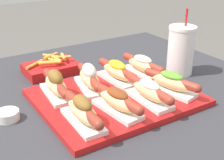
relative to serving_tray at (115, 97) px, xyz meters
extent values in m
cube|color=red|center=(0.00, 0.00, 0.00)|extent=(0.46, 0.38, 0.02)
cube|color=white|center=(-0.16, -0.09, 0.02)|extent=(0.07, 0.16, 0.01)
ellipsoid|color=#E5C184|center=(-0.16, -0.09, 0.04)|extent=(0.05, 0.14, 0.04)
cylinder|color=maroon|center=(-0.16, -0.09, 0.05)|extent=(0.03, 0.18, 0.03)
sphere|color=maroon|center=(-0.16, -0.18, 0.05)|extent=(0.03, 0.03, 0.03)
sphere|color=maroon|center=(-0.16, 0.00, 0.05)|extent=(0.03, 0.03, 0.03)
ellipsoid|color=brown|center=(-0.16, -0.09, 0.07)|extent=(0.04, 0.08, 0.03)
cube|color=white|center=(-0.05, -0.09, 0.02)|extent=(0.08, 0.17, 0.01)
ellipsoid|color=#E5C184|center=(-0.05, -0.09, 0.04)|extent=(0.06, 0.15, 0.04)
cylinder|color=maroon|center=(-0.05, -0.09, 0.05)|extent=(0.04, 0.18, 0.03)
sphere|color=maroon|center=(-0.04, -0.18, 0.05)|extent=(0.03, 0.03, 0.03)
sphere|color=maroon|center=(-0.06, 0.00, 0.05)|extent=(0.03, 0.03, 0.03)
ellipsoid|color=brown|center=(-0.05, -0.09, 0.06)|extent=(0.05, 0.08, 0.02)
cube|color=white|center=(0.06, -0.09, 0.02)|extent=(0.06, 0.16, 0.01)
ellipsoid|color=#E5C184|center=(0.06, -0.09, 0.04)|extent=(0.05, 0.14, 0.04)
cylinder|color=maroon|center=(0.06, -0.09, 0.05)|extent=(0.03, 0.18, 0.03)
sphere|color=maroon|center=(0.06, -0.18, 0.05)|extent=(0.03, 0.03, 0.03)
sphere|color=maroon|center=(0.06, 0.00, 0.05)|extent=(0.03, 0.03, 0.03)
ellipsoid|color=silver|center=(0.06, -0.09, 0.06)|extent=(0.04, 0.08, 0.02)
cube|color=white|center=(0.15, -0.08, 0.02)|extent=(0.09, 0.17, 0.01)
ellipsoid|color=#E5C184|center=(0.15, -0.08, 0.04)|extent=(0.08, 0.15, 0.04)
cylinder|color=maroon|center=(0.15, -0.08, 0.05)|extent=(0.07, 0.18, 0.03)
sphere|color=maroon|center=(0.17, -0.16, 0.05)|extent=(0.03, 0.03, 0.03)
sphere|color=maroon|center=(0.13, 0.01, 0.05)|extent=(0.03, 0.03, 0.03)
ellipsoid|color=#5B992D|center=(0.15, -0.08, 0.06)|extent=(0.06, 0.08, 0.02)
cube|color=white|center=(-0.15, 0.09, 0.02)|extent=(0.07, 0.17, 0.01)
ellipsoid|color=#E5C184|center=(-0.15, 0.09, 0.04)|extent=(0.06, 0.15, 0.04)
cylinder|color=maroon|center=(-0.15, 0.09, 0.05)|extent=(0.04, 0.18, 0.03)
sphere|color=maroon|center=(-0.16, 0.00, 0.05)|extent=(0.03, 0.03, 0.03)
sphere|color=maroon|center=(-0.15, 0.18, 0.05)|extent=(0.03, 0.03, 0.03)
ellipsoid|color=brown|center=(-0.15, 0.09, 0.07)|extent=(0.05, 0.08, 0.04)
cube|color=white|center=(-0.05, 0.08, 0.02)|extent=(0.09, 0.17, 0.01)
ellipsoid|color=#E5C184|center=(-0.05, 0.08, 0.04)|extent=(0.08, 0.15, 0.04)
cylinder|color=maroon|center=(-0.05, 0.08, 0.05)|extent=(0.06, 0.18, 0.03)
sphere|color=maroon|center=(-0.06, -0.01, 0.05)|extent=(0.03, 0.03, 0.03)
sphere|color=maroon|center=(-0.03, 0.17, 0.05)|extent=(0.03, 0.03, 0.03)
ellipsoid|color=silver|center=(-0.05, 0.08, 0.07)|extent=(0.05, 0.08, 0.04)
cube|color=white|center=(0.06, 0.08, 0.02)|extent=(0.07, 0.16, 0.01)
ellipsoid|color=#E5C184|center=(0.06, 0.08, 0.04)|extent=(0.05, 0.14, 0.04)
cylinder|color=maroon|center=(0.06, 0.08, 0.05)|extent=(0.03, 0.18, 0.03)
sphere|color=maroon|center=(0.06, -0.01, 0.05)|extent=(0.03, 0.03, 0.03)
sphere|color=maroon|center=(0.06, 0.17, 0.05)|extent=(0.03, 0.03, 0.03)
ellipsoid|color=yellow|center=(0.06, 0.08, 0.06)|extent=(0.04, 0.08, 0.03)
cube|color=white|center=(0.16, 0.08, 0.02)|extent=(0.07, 0.17, 0.01)
ellipsoid|color=#E5C184|center=(0.16, 0.08, 0.04)|extent=(0.06, 0.15, 0.04)
cylinder|color=maroon|center=(0.16, 0.08, 0.05)|extent=(0.04, 0.18, 0.03)
sphere|color=maroon|center=(0.17, -0.01, 0.05)|extent=(0.03, 0.03, 0.03)
sphere|color=maroon|center=(0.16, 0.17, 0.05)|extent=(0.03, 0.03, 0.03)
ellipsoid|color=silver|center=(0.16, 0.08, 0.06)|extent=(0.05, 0.08, 0.02)
cylinder|color=white|center=(-0.31, 0.06, 0.00)|extent=(0.06, 0.06, 0.03)
cylinder|color=beige|center=(-0.31, 0.06, 0.01)|extent=(0.05, 0.05, 0.01)
cylinder|color=white|center=(0.31, 0.05, 0.07)|extent=(0.09, 0.09, 0.16)
cylinder|color=white|center=(0.31, 0.05, 0.16)|extent=(0.10, 0.10, 0.01)
cylinder|color=red|center=(0.32, 0.05, 0.20)|extent=(0.01, 0.01, 0.06)
cube|color=#B21919|center=(-0.08, 0.30, 0.01)|extent=(0.19, 0.13, 0.03)
cylinder|color=gold|center=(-0.09, 0.31, 0.03)|extent=(0.07, 0.04, 0.01)
cylinder|color=gold|center=(-0.04, 0.31, 0.04)|extent=(0.07, 0.04, 0.01)
cylinder|color=gold|center=(-0.06, 0.34, 0.04)|extent=(0.05, 0.07, 0.01)
cylinder|color=gold|center=(-0.06, 0.31, 0.04)|extent=(0.02, 0.08, 0.01)
cylinder|color=gold|center=(-0.10, 0.28, 0.04)|extent=(0.08, 0.04, 0.01)
cylinder|color=gold|center=(-0.03, 0.31, 0.04)|extent=(0.03, 0.06, 0.01)
cylinder|color=gold|center=(-0.08, 0.31, 0.04)|extent=(0.04, 0.08, 0.01)
cylinder|color=gold|center=(-0.14, 0.31, 0.03)|extent=(0.08, 0.06, 0.01)
cylinder|color=gold|center=(-0.07, 0.34, 0.05)|extent=(0.07, 0.04, 0.01)
camera|label=1|loc=(-0.46, -0.71, 0.43)|focal=50.00mm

